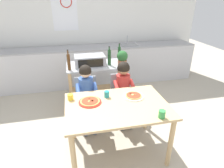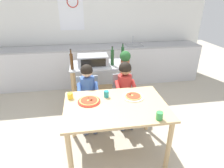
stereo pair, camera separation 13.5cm
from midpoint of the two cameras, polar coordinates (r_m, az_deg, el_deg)
name	(u,v)px [view 1 (the left image)]	position (r m, az deg, el deg)	size (l,w,h in m)	color
ground_plane	(103,109)	(3.66, -3.74, -7.65)	(11.00, 11.00, 0.00)	#B7AD99
back_wall_tiled	(90,25)	(4.80, -7.55, 17.46)	(5.50, 0.14, 2.70)	white
kitchen_counter	(94,65)	(4.61, -6.39, 5.71)	(4.95, 0.60, 1.11)	silver
kitchen_island_cart	(97,79)	(3.54, -5.69, 1.65)	(1.07, 0.61, 0.86)	#B7BABF
toaster_oven	(90,60)	(3.37, -7.95, 7.12)	(0.53, 0.33, 0.18)	#999BA0
bottle_brown_beer	(119,54)	(3.48, 1.10, 9.03)	(0.06, 0.06, 0.36)	#1E4723
bottle_clear_vinegar	(109,57)	(3.34, -1.99, 8.16)	(0.06, 0.06, 0.34)	#1E4723
bottle_squat_spirits	(69,62)	(3.20, -14.26, 6.58)	(0.05, 0.05, 0.35)	#4C2D14
potted_herb_plant	(122,58)	(3.30, 1.98, 7.91)	(0.19, 0.19, 0.28)	#9E5B3D
dining_table	(117,112)	(2.41, -0.08, -8.44)	(1.29, 0.90, 0.75)	tan
dining_chair_left	(87,98)	(3.09, -8.95, -4.30)	(0.36, 0.36, 0.81)	gray
dining_chair_right	(122,94)	(3.17, 1.76, -3.10)	(0.36, 0.36, 0.81)	gray
child_in_blue_striped_shirt	(87,91)	(2.89, -9.03, -2.13)	(0.32, 0.42, 1.05)	#424C6B
child_in_red_shirt	(124,86)	(2.98, 2.36, -0.65)	(0.32, 0.42, 1.06)	#424C6B
pizza_plate_red_rimmed	(90,102)	(2.42, -8.33, -5.37)	(0.29, 0.29, 0.03)	red
pizza_plate_white	(134,96)	(2.54, 5.07, -3.65)	(0.28, 0.28, 0.03)	white
drinking_cup_yellow	(70,97)	(2.52, -14.09, -3.88)	(0.08, 0.08, 0.08)	yellow
drinking_cup_teal	(107,94)	(2.51, -3.17, -3.14)	(0.07, 0.07, 0.09)	teal
drinking_cup_green	(162,114)	(2.16, 13.24, -8.97)	(0.08, 0.08, 0.09)	green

